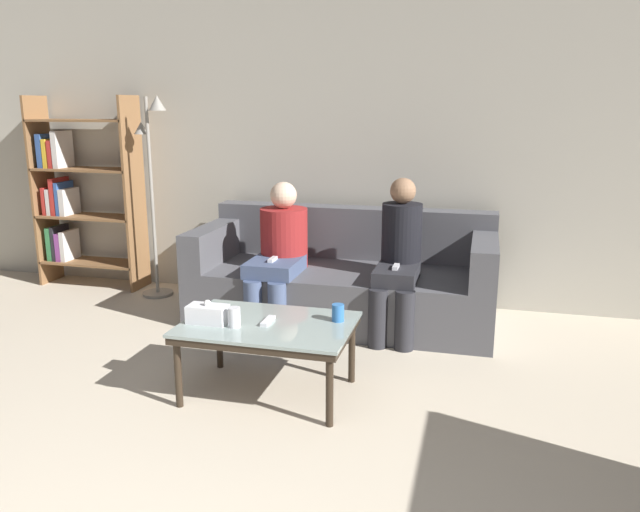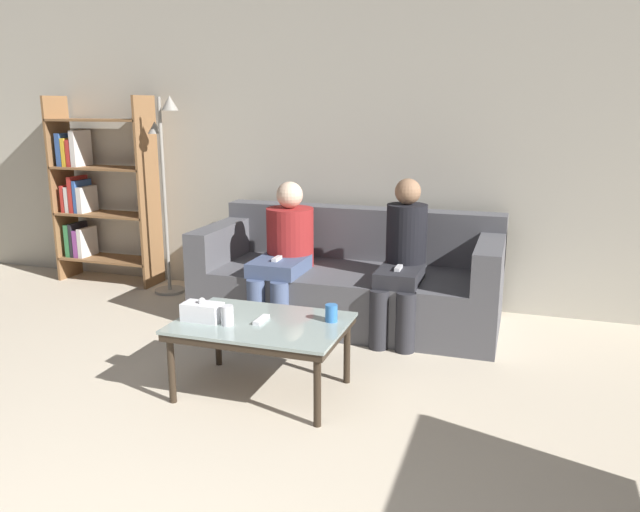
# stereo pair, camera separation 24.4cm
# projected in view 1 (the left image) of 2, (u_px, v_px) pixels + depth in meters

# --- Properties ---
(wall_back) EXTENTS (12.00, 0.06, 2.60)m
(wall_back) POSITION_uv_depth(u_px,v_px,m) (360.00, 143.00, 5.04)
(wall_back) COLOR #B7B2A3
(wall_back) RESTS_ON ground_plane
(couch) EXTENTS (2.23, 0.96, 0.81)m
(couch) POSITION_uv_depth(u_px,v_px,m) (344.00, 280.00, 4.76)
(couch) COLOR #515156
(couch) RESTS_ON ground_plane
(coffee_table) EXTENTS (0.94, 0.65, 0.43)m
(coffee_table) POSITION_uv_depth(u_px,v_px,m) (268.00, 330.00, 3.46)
(coffee_table) COLOR #8C9E99
(coffee_table) RESTS_ON ground_plane
(cup_near_left) EXTENTS (0.07, 0.07, 0.11)m
(cup_near_left) POSITION_uv_depth(u_px,v_px,m) (234.00, 317.00, 3.37)
(cup_near_left) COLOR silver
(cup_near_left) RESTS_ON coffee_table
(cup_near_right) EXTENTS (0.07, 0.07, 0.10)m
(cup_near_right) POSITION_uv_depth(u_px,v_px,m) (338.00, 313.00, 3.47)
(cup_near_right) COLOR #3372BF
(cup_near_right) RESTS_ON coffee_table
(tissue_box) EXTENTS (0.22, 0.12, 0.13)m
(tissue_box) POSITION_uv_depth(u_px,v_px,m) (208.00, 314.00, 3.44)
(tissue_box) COLOR white
(tissue_box) RESTS_ON coffee_table
(game_remote) EXTENTS (0.04, 0.15, 0.02)m
(game_remote) POSITION_uv_depth(u_px,v_px,m) (268.00, 321.00, 3.45)
(game_remote) COLOR white
(game_remote) RESTS_ON coffee_table
(bookshelf) EXTENTS (0.95, 0.32, 1.68)m
(bookshelf) POSITION_uv_depth(u_px,v_px,m) (76.00, 195.00, 5.56)
(bookshelf) COLOR brown
(bookshelf) RESTS_ON ground_plane
(standing_lamp) EXTENTS (0.31, 0.26, 1.68)m
(standing_lamp) POSITION_uv_depth(u_px,v_px,m) (153.00, 176.00, 5.17)
(standing_lamp) COLOR gray
(standing_lamp) RESTS_ON ground_plane
(seated_person_left_end) EXTENTS (0.36, 0.69, 1.05)m
(seated_person_left_end) POSITION_uv_depth(u_px,v_px,m) (280.00, 249.00, 4.61)
(seated_person_left_end) COLOR #47567A
(seated_person_left_end) RESTS_ON ground_plane
(seated_person_mid_left) EXTENTS (0.31, 0.64, 1.10)m
(seated_person_mid_left) POSITION_uv_depth(u_px,v_px,m) (399.00, 255.00, 4.38)
(seated_person_mid_left) COLOR #28282D
(seated_person_mid_left) RESTS_ON ground_plane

